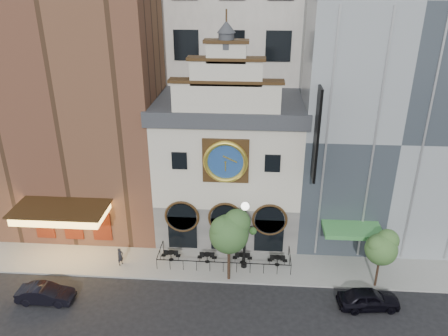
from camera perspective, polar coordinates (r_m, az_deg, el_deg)
ground at (r=34.66m, az=-0.26°, el=-14.80°), size 120.00×120.00×0.00m
sidewalk at (r=36.59m, az=0.04°, el=-12.25°), size 44.00×5.00×0.15m
clock_building at (r=37.89m, az=0.61°, el=0.68°), size 12.60×8.78×18.65m
theater_building at (r=40.82m, az=-17.99°, el=10.01°), size 14.00×15.60×25.00m
retail_building at (r=40.16m, az=19.77°, el=5.87°), size 14.00×14.40×20.00m
cafe_railing at (r=36.28m, az=0.04°, el=-11.58°), size 10.60×2.60×0.90m
bistro_0 at (r=36.74m, az=-6.95°, el=-11.24°), size 1.58×0.68×0.90m
bistro_1 at (r=36.29m, az=-2.22°, el=-11.56°), size 1.58×0.68×0.90m
bistro_2 at (r=36.24m, az=2.42°, el=-11.62°), size 1.58×0.68×0.90m
bistro_3 at (r=36.19m, az=6.99°, el=-11.86°), size 1.58×0.68×0.90m
car_right at (r=33.77m, az=18.36°, el=-15.90°), size 4.51×2.22×1.48m
car_left at (r=35.12m, az=-22.29°, el=-14.97°), size 4.07×1.43×1.34m
pedestrian at (r=36.79m, az=-13.40°, el=-11.19°), size 0.60×0.66×1.52m
lamppost at (r=34.01m, az=2.72°, el=-7.84°), size 1.86×0.84×5.88m
tree_left at (r=32.38m, az=0.75°, el=-8.21°), size 3.05×2.94×5.87m
tree_right at (r=34.18m, az=19.94°, el=-9.66°), size 2.44×2.35×4.70m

